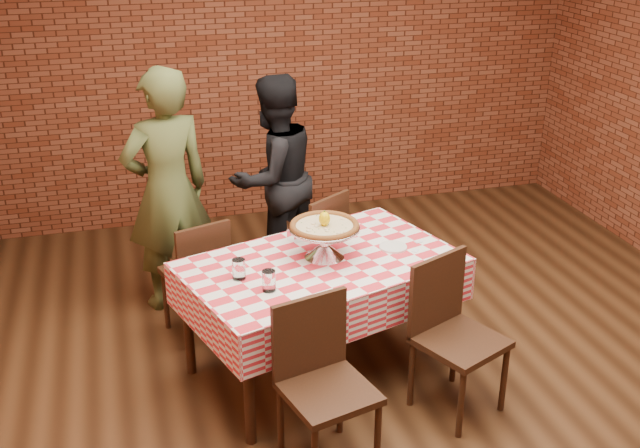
{
  "coord_description": "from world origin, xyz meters",
  "views": [
    {
      "loc": [
        -1.42,
        -3.57,
        2.79
      ],
      "look_at": [
        -0.28,
        0.53,
        0.93
      ],
      "focal_mm": 42.74,
      "sensor_mm": 36.0,
      "label": 1
    }
  ],
  "objects_px": {
    "chair_far_left": "(195,276)",
    "water_glass_right": "(239,269)",
    "pizza": "(324,226)",
    "chair_near_right": "(461,340)",
    "pizza_stand": "(324,242)",
    "diner_olive": "(167,191)",
    "table": "(321,316)",
    "water_glass_left": "(269,281)",
    "chair_near_left": "(329,391)",
    "chair_far_right": "(311,247)",
    "condiment_caddy": "(297,230)",
    "diner_black": "(274,178)"
  },
  "relations": [
    {
      "from": "table",
      "to": "chair_near_right",
      "type": "height_order",
      "value": "chair_near_right"
    },
    {
      "from": "chair_near_left",
      "to": "chair_far_right",
      "type": "height_order",
      "value": "chair_near_left"
    },
    {
      "from": "condiment_caddy",
      "to": "diner_black",
      "type": "height_order",
      "value": "diner_black"
    },
    {
      "from": "water_glass_left",
      "to": "chair_near_left",
      "type": "height_order",
      "value": "chair_near_left"
    },
    {
      "from": "table",
      "to": "pizza_stand",
      "type": "bearing_deg",
      "value": 54.41
    },
    {
      "from": "chair_near_right",
      "to": "diner_black",
      "type": "bearing_deg",
      "value": 83.34
    },
    {
      "from": "water_glass_left",
      "to": "chair_near_left",
      "type": "relative_size",
      "value": 0.13
    },
    {
      "from": "table",
      "to": "water_glass_left",
      "type": "xyz_separation_m",
      "value": [
        -0.38,
        -0.28,
        0.44
      ]
    },
    {
      "from": "pizza_stand",
      "to": "chair_far_right",
      "type": "height_order",
      "value": "pizza_stand"
    },
    {
      "from": "pizza",
      "to": "water_glass_right",
      "type": "xyz_separation_m",
      "value": [
        -0.55,
        -0.14,
        -0.14
      ]
    },
    {
      "from": "chair_far_left",
      "to": "water_glass_right",
      "type": "bearing_deg",
      "value": 85.5
    },
    {
      "from": "water_glass_left",
      "to": "diner_olive",
      "type": "relative_size",
      "value": 0.07
    },
    {
      "from": "condiment_caddy",
      "to": "table",
      "type": "bearing_deg",
      "value": -99.87
    },
    {
      "from": "table",
      "to": "water_glass_left",
      "type": "distance_m",
      "value": 0.64
    },
    {
      "from": "diner_black",
      "to": "water_glass_left",
      "type": "bearing_deg",
      "value": 50.11
    },
    {
      "from": "diner_olive",
      "to": "diner_black",
      "type": "relative_size",
      "value": 1.11
    },
    {
      "from": "pizza_stand",
      "to": "condiment_caddy",
      "type": "bearing_deg",
      "value": 110.99
    },
    {
      "from": "condiment_caddy",
      "to": "chair_near_left",
      "type": "distance_m",
      "value": 1.25
    },
    {
      "from": "pizza_stand",
      "to": "chair_far_left",
      "type": "bearing_deg",
      "value": 140.92
    },
    {
      "from": "chair_near_left",
      "to": "diner_olive",
      "type": "height_order",
      "value": "diner_olive"
    },
    {
      "from": "pizza",
      "to": "diner_black",
      "type": "relative_size",
      "value": 0.26
    },
    {
      "from": "chair_far_left",
      "to": "chair_far_right",
      "type": "height_order",
      "value": "chair_far_right"
    },
    {
      "from": "water_glass_left",
      "to": "chair_near_left",
      "type": "distance_m",
      "value": 0.71
    },
    {
      "from": "water_glass_left",
      "to": "water_glass_right",
      "type": "xyz_separation_m",
      "value": [
        -0.14,
        0.18,
        0.0
      ]
    },
    {
      "from": "diner_olive",
      "to": "pizza_stand",
      "type": "bearing_deg",
      "value": 110.25
    },
    {
      "from": "water_glass_right",
      "to": "condiment_caddy",
      "type": "height_order",
      "value": "condiment_caddy"
    },
    {
      "from": "chair_near_left",
      "to": "diner_black",
      "type": "bearing_deg",
      "value": 70.02
    },
    {
      "from": "chair_near_left",
      "to": "pizza",
      "type": "bearing_deg",
      "value": 61.02
    },
    {
      "from": "table",
      "to": "water_glass_right",
      "type": "xyz_separation_m",
      "value": [
        -0.51,
        -0.09,
        0.44
      ]
    },
    {
      "from": "condiment_caddy",
      "to": "diner_black",
      "type": "bearing_deg",
      "value": 63.78
    },
    {
      "from": "chair_near_left",
      "to": "chair_near_right",
      "type": "bearing_deg",
      "value": 2.25
    },
    {
      "from": "table",
      "to": "condiment_caddy",
      "type": "relative_size",
      "value": 11.72
    },
    {
      "from": "chair_far_right",
      "to": "diner_black",
      "type": "relative_size",
      "value": 0.55
    },
    {
      "from": "pizza",
      "to": "chair_near_right",
      "type": "height_order",
      "value": "pizza"
    },
    {
      "from": "water_glass_right",
      "to": "diner_black",
      "type": "xyz_separation_m",
      "value": [
        0.53,
        1.5,
        -0.03
      ]
    },
    {
      "from": "table",
      "to": "water_glass_left",
      "type": "relative_size",
      "value": 13.26
    },
    {
      "from": "water_glass_right",
      "to": "chair_far_left",
      "type": "distance_m",
      "value": 0.86
    },
    {
      "from": "water_glass_right",
      "to": "chair_near_left",
      "type": "distance_m",
      "value": 0.91
    },
    {
      "from": "pizza_stand",
      "to": "water_glass_right",
      "type": "xyz_separation_m",
      "value": [
        -0.55,
        -0.14,
        -0.04
      ]
    },
    {
      "from": "water_glass_left",
      "to": "diner_olive",
      "type": "distance_m",
      "value": 1.46
    },
    {
      "from": "pizza",
      "to": "diner_olive",
      "type": "xyz_separation_m",
      "value": [
        -0.84,
        1.06,
        -0.08
      ]
    },
    {
      "from": "pizza",
      "to": "chair_near_left",
      "type": "xyz_separation_m",
      "value": [
        -0.24,
        -0.92,
        -0.5
      ]
    },
    {
      "from": "pizza",
      "to": "pizza_stand",
      "type": "bearing_deg",
      "value": 135.0
    },
    {
      "from": "water_glass_left",
      "to": "diner_black",
      "type": "distance_m",
      "value": 1.73
    },
    {
      "from": "chair_far_left",
      "to": "chair_far_right",
      "type": "distance_m",
      "value": 0.89
    },
    {
      "from": "water_glass_right",
      "to": "condiment_caddy",
      "type": "relative_size",
      "value": 0.88
    },
    {
      "from": "water_glass_right",
      "to": "chair_far_right",
      "type": "relative_size",
      "value": 0.14
    },
    {
      "from": "pizza",
      "to": "chair_near_right",
      "type": "relative_size",
      "value": 0.46
    },
    {
      "from": "water_glass_right",
      "to": "table",
      "type": "bearing_deg",
      "value": 10.29
    },
    {
      "from": "chair_near_left",
      "to": "chair_near_right",
      "type": "distance_m",
      "value": 0.89
    }
  ]
}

